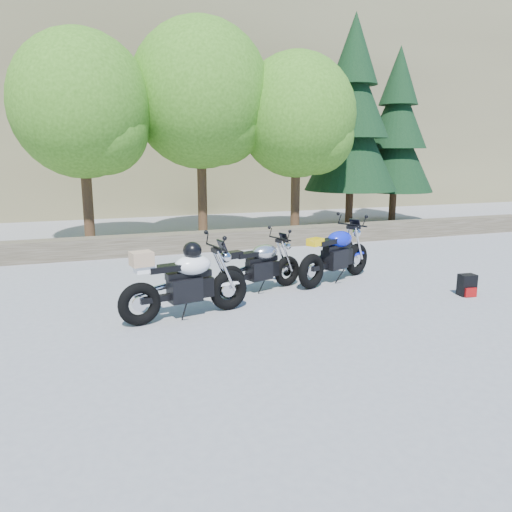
# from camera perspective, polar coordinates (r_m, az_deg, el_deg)

# --- Properties ---
(ground) EXTENTS (90.00, 90.00, 0.00)m
(ground) POSITION_cam_1_polar(r_m,az_deg,el_deg) (8.10, 1.02, -6.67)
(ground) COLOR gray
(ground) RESTS_ON ground
(stone_wall) EXTENTS (22.00, 0.55, 0.50)m
(stone_wall) POSITION_cam_1_polar(r_m,az_deg,el_deg) (13.18, -7.33, 1.60)
(stone_wall) COLOR #494230
(stone_wall) RESTS_ON ground
(hillside) EXTENTS (80.00, 30.00, 15.00)m
(hillside) POSITION_cam_1_polar(r_m,az_deg,el_deg) (35.99, -10.74, 19.52)
(hillside) COLOR brown
(hillside) RESTS_ON ground
(tree_decid_left) EXTENTS (3.67, 3.67, 5.62)m
(tree_decid_left) POSITION_cam_1_polar(r_m,az_deg,el_deg) (14.37, -18.88, 15.47)
(tree_decid_left) COLOR #382314
(tree_decid_left) RESTS_ON ground
(tree_decid_mid) EXTENTS (4.08, 4.08, 6.24)m
(tree_decid_mid) POSITION_cam_1_polar(r_m,az_deg,el_deg) (15.23, -5.93, 17.31)
(tree_decid_mid) COLOR #382314
(tree_decid_mid) RESTS_ON ground
(tree_decid_right) EXTENTS (3.54, 3.54, 5.41)m
(tree_decid_right) POSITION_cam_1_polar(r_m,az_deg,el_deg) (15.54, 5.12, 15.22)
(tree_decid_right) COLOR #382314
(tree_decid_right) RESTS_ON ground
(conifer_near) EXTENTS (3.17, 3.17, 7.06)m
(conifer_near) POSITION_cam_1_polar(r_m,az_deg,el_deg) (17.81, 10.97, 15.21)
(conifer_near) COLOR #382314
(conifer_near) RESTS_ON ground
(conifer_far) EXTENTS (2.82, 2.82, 6.27)m
(conifer_far) POSITION_cam_1_polar(r_m,az_deg,el_deg) (19.47, 15.77, 13.47)
(conifer_far) COLOR #382314
(conifer_far) RESTS_ON ground
(silver_bike) EXTENTS (1.88, 0.83, 0.97)m
(silver_bike) POSITION_cam_1_polar(r_m,az_deg,el_deg) (9.26, 0.52, -1.25)
(silver_bike) COLOR black
(silver_bike) RESTS_ON ground
(white_bike) EXTENTS (2.16, 0.74, 1.20)m
(white_bike) POSITION_cam_1_polar(r_m,az_deg,el_deg) (7.87, -8.11, -2.86)
(white_bike) COLOR black
(white_bike) RESTS_ON ground
(blue_bike) EXTENTS (2.07, 1.13, 1.11)m
(blue_bike) POSITION_cam_1_polar(r_m,az_deg,el_deg) (10.12, 9.11, 0.12)
(blue_bike) COLOR black
(blue_bike) RESTS_ON ground
(backpack) EXTENTS (0.31, 0.27, 0.39)m
(backpack) POSITION_cam_1_polar(r_m,az_deg,el_deg) (9.85, 22.99, -3.11)
(backpack) COLOR black
(backpack) RESTS_ON ground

